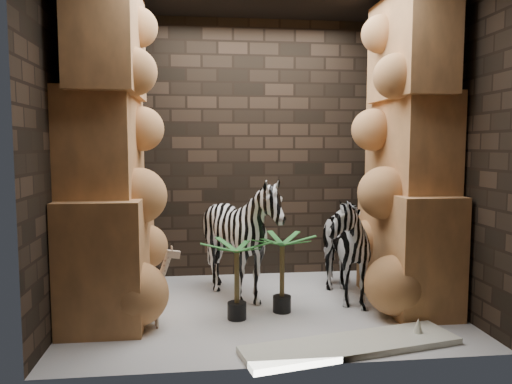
{
  "coord_description": "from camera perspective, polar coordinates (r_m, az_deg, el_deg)",
  "views": [
    {
      "loc": [
        -0.59,
        -4.5,
        1.54
      ],
      "look_at": [
        -0.04,
        0.15,
        1.1
      ],
      "focal_mm": 34.35,
      "sensor_mm": 36.0,
      "label": 1
    }
  ],
  "objects": [
    {
      "name": "zebra_left",
      "position": [
        4.87,
        -1.67,
        -6.15
      ],
      "size": [
        1.33,
        1.49,
        1.13
      ],
      "primitive_type": "imported",
      "rotation": [
        0.0,
        0.0,
        -0.3
      ],
      "color": "white",
      "rests_on": "floor"
    },
    {
      "name": "palm_front",
      "position": [
        4.59,
        3.05,
        -9.39
      ],
      "size": [
        0.36,
        0.36,
        0.74
      ],
      "primitive_type": null,
      "color": "#196F30",
      "rests_on": "floor"
    },
    {
      "name": "wall_right",
      "position": [
        5.07,
        20.84,
        4.59
      ],
      "size": [
        0.0,
        3.0,
        3.0
      ],
      "primitive_type": "plane",
      "rotation": [
        1.57,
        0.0,
        -1.57
      ],
      "color": "#2D2118",
      "rests_on": "ground"
    },
    {
      "name": "palm_back",
      "position": [
        4.41,
        -2.25,
        -10.15
      ],
      "size": [
        0.36,
        0.36,
        0.72
      ],
      "primitive_type": null,
      "color": "#196F30",
      "rests_on": "floor"
    },
    {
      "name": "zebra_right",
      "position": [
        4.98,
        9.3,
        -5.2
      ],
      "size": [
        0.65,
        1.1,
        1.26
      ],
      "primitive_type": "imported",
      "rotation": [
        0.0,
        0.0,
        0.07
      ],
      "color": "white",
      "rests_on": "floor"
    },
    {
      "name": "giraffe_toy",
      "position": [
        4.29,
        -12.79,
        -10.77
      ],
      "size": [
        0.38,
        0.2,
        0.71
      ],
      "primitive_type": null,
      "rotation": [
        0.0,
        0.0,
        0.22
      ],
      "color": "beige",
      "rests_on": "floor"
    },
    {
      "name": "floor",
      "position": [
        4.79,
        0.76,
        -13.35
      ],
      "size": [
        3.5,
        3.5,
        0.0
      ],
      "primitive_type": "plane",
      "color": "silver",
      "rests_on": "ground"
    },
    {
      "name": "wall_back",
      "position": [
        5.78,
        -0.85,
        5.0
      ],
      "size": [
        3.5,
        0.0,
        3.5
      ],
      "primitive_type": "plane",
      "rotation": [
        1.57,
        0.0,
        0.0
      ],
      "color": "#2D2118",
      "rests_on": "ground"
    },
    {
      "name": "wall_left",
      "position": [
        4.65,
        -21.22,
        4.53
      ],
      "size": [
        0.0,
        3.0,
        3.0
      ],
      "primitive_type": "plane",
      "rotation": [
        1.57,
        0.0,
        1.57
      ],
      "color": "#2D2118",
      "rests_on": "ground"
    },
    {
      "name": "rock_pillar_right",
      "position": [
        4.93,
        17.43,
        4.68
      ],
      "size": [
        0.58,
        1.25,
        3.0
      ],
      "primitive_type": null,
      "color": "tan",
      "rests_on": "floor"
    },
    {
      "name": "surfboard",
      "position": [
        3.98,
        11.06,
        -17.11
      ],
      "size": [
        1.76,
        0.76,
        0.05
      ],
      "primitive_type": "cube",
      "rotation": [
        0.0,
        0.0,
        0.2
      ],
      "color": "#EAE9CF",
      "rests_on": "floor"
    },
    {
      "name": "rock_pillar_left",
      "position": [
        4.57,
        -16.96,
        4.65
      ],
      "size": [
        0.68,
        1.3,
        3.0
      ],
      "primitive_type": null,
      "color": "tan",
      "rests_on": "floor"
    },
    {
      "name": "wall_front",
      "position": [
        3.3,
        3.63,
        4.67
      ],
      "size": [
        3.5,
        0.0,
        3.5
      ],
      "primitive_type": "plane",
      "rotation": [
        -1.57,
        0.0,
        0.0
      ],
      "color": "#2D2118",
      "rests_on": "ground"
    }
  ]
}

